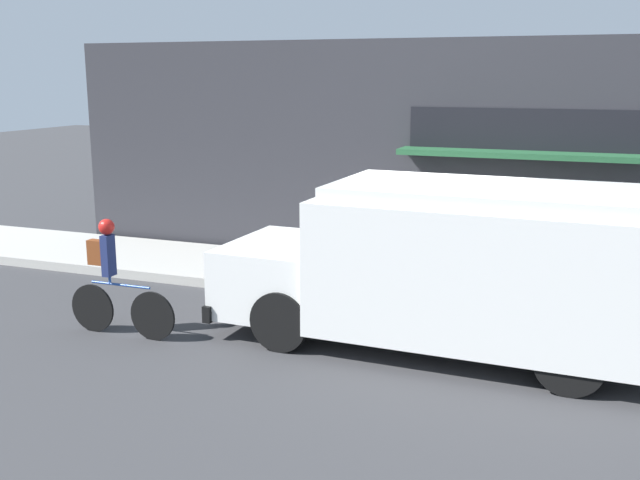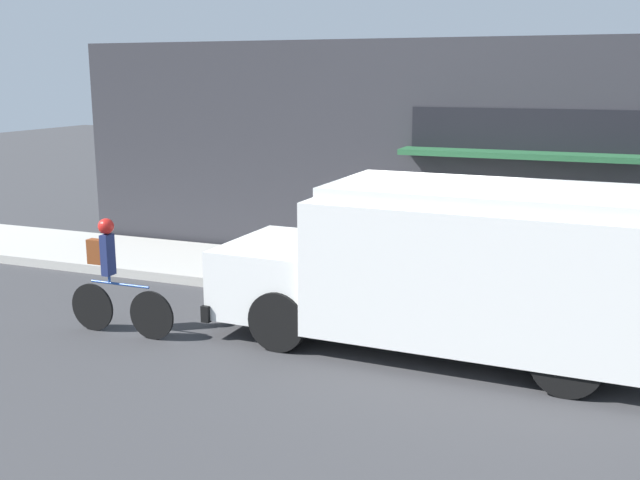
% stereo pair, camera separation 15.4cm
% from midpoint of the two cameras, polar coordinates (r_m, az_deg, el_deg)
% --- Properties ---
extents(ground_plane, '(70.00, 70.00, 0.00)m').
position_cam_midpoint_polar(ground_plane, '(12.06, 9.15, -5.64)').
color(ground_plane, '#38383A').
extents(sidewalk, '(28.00, 2.47, 0.17)m').
position_cam_midpoint_polar(sidewalk, '(13.19, 10.36, -3.70)').
color(sidewalk, '#ADAAA3').
rests_on(sidewalk, ground_plane).
extents(storefront, '(16.89, 0.83, 4.38)m').
position_cam_midpoint_polar(storefront, '(14.15, 11.97, 6.06)').
color(storefront, '#2D2D33').
rests_on(storefront, ground_plane).
extents(school_bus, '(6.19, 2.83, 2.30)m').
position_cam_midpoint_polar(school_bus, '(10.29, 10.89, -1.97)').
color(school_bus, white).
rests_on(school_bus, ground_plane).
extents(cyclist, '(1.75, 0.23, 1.72)m').
position_cam_midpoint_polar(cyclist, '(11.22, -15.12, -2.89)').
color(cyclist, black).
rests_on(cyclist, ground_plane).
extents(trash_bin, '(0.60, 0.60, 0.99)m').
position_cam_midpoint_polar(trash_bin, '(13.81, 8.88, -0.43)').
color(trash_bin, slate).
rests_on(trash_bin, sidewalk).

